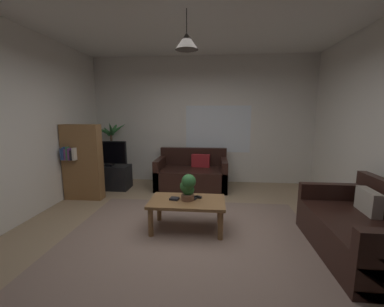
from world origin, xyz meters
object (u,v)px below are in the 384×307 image
object	(u,v)px
couch_under_window	(192,175)
remote_on_table_0	(196,198)
potted_plant_on_table	(188,187)
coffee_table	(187,205)
remote_on_table_1	(196,197)
tv	(107,153)
tv_stand	(109,177)
bookshelf_corner	(82,162)
pendant_lamp	(187,41)
potted_palm_corner	(112,156)
couch_right_side	(363,233)
book_on_table_0	(174,199)

from	to	relation	value
couch_under_window	remote_on_table_0	xyz separation A→B (m)	(0.23, -1.87, 0.16)
potted_plant_on_table	coffee_table	bearing A→B (deg)	-123.33
remote_on_table_1	tv	bearing A→B (deg)	-115.48
tv_stand	bookshelf_corner	distance (m)	0.82
tv	pendant_lamp	size ratio (longest dim) A/B	1.78
potted_plant_on_table	tv	distance (m)	2.53
potted_palm_corner	tv_stand	bearing A→B (deg)	-76.01
couch_right_side	book_on_table_0	bearing A→B (deg)	-101.31
coffee_table	book_on_table_0	size ratio (longest dim) A/B	8.77
tv	potted_palm_corner	bearing A→B (deg)	103.47
potted_plant_on_table	tv_stand	bearing A→B (deg)	138.45
coffee_table	pendant_lamp	xyz separation A→B (m)	(0.00, -0.00, 2.12)
book_on_table_0	potted_plant_on_table	bearing A→B (deg)	2.62
potted_palm_corner	bookshelf_corner	xyz separation A→B (m)	(-0.05, -1.20, 0.10)
tv_stand	potted_palm_corner	size ratio (longest dim) A/B	0.61
potted_plant_on_table	pendant_lamp	bearing A→B (deg)	-123.33
remote_on_table_0	potted_plant_on_table	world-z (taller)	potted_plant_on_table
remote_on_table_1	tv	world-z (taller)	tv
remote_on_table_1	potted_plant_on_table	bearing A→B (deg)	-35.78
bookshelf_corner	potted_plant_on_table	bearing A→B (deg)	-26.22
potted_plant_on_table	tv_stand	xyz separation A→B (m)	(-1.90, 1.68, -0.36)
coffee_table	remote_on_table_1	distance (m)	0.17
bookshelf_corner	book_on_table_0	bearing A→B (deg)	-28.61
couch_right_side	remote_on_table_0	distance (m)	2.01
remote_on_table_0	tv_stand	distance (m)	2.58
potted_plant_on_table	tv	xyz separation A→B (m)	(-1.90, 1.66, 0.16)
remote_on_table_0	bookshelf_corner	world-z (taller)	bookshelf_corner
couch_under_window	tv_stand	size ratio (longest dim) A/B	1.66
tv	bookshelf_corner	world-z (taller)	bookshelf_corner
coffee_table	potted_plant_on_table	world-z (taller)	potted_plant_on_table
couch_under_window	tv	world-z (taller)	tv
couch_under_window	coffee_table	bearing A→B (deg)	-86.56
tv	pendant_lamp	bearing A→B (deg)	-41.50
potted_plant_on_table	potted_palm_corner	xyz separation A→B (m)	(-2.03, 2.22, -0.00)
book_on_table_0	coffee_table	bearing A→B (deg)	-1.08
tv_stand	tv	xyz separation A→B (m)	(0.00, -0.02, 0.52)
book_on_table_0	potted_plant_on_table	world-z (taller)	potted_plant_on_table
tv	couch_under_window	bearing A→B (deg)	8.62
potted_palm_corner	tv	bearing A→B (deg)	-76.53
couch_under_window	tv	bearing A→B (deg)	-171.38
potted_palm_corner	bookshelf_corner	world-z (taller)	potted_palm_corner
book_on_table_0	pendant_lamp	world-z (taller)	pendant_lamp
bookshelf_corner	coffee_table	bearing A→B (deg)	-26.57
book_on_table_0	tv	distance (m)	2.41
couch_under_window	potted_plant_on_table	xyz separation A→B (m)	(0.12, -1.93, 0.34)
coffee_table	bookshelf_corner	world-z (taller)	bookshelf_corner
tv_stand	remote_on_table_0	bearing A→B (deg)	-39.00
coffee_table	book_on_table_0	bearing A→B (deg)	178.92
remote_on_table_1	remote_on_table_0	bearing A→B (deg)	4.12
remote_on_table_1	tv_stand	bearing A→B (deg)	-115.86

